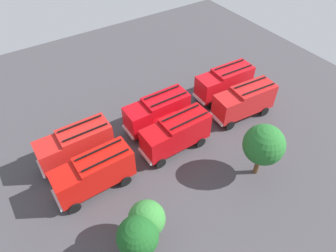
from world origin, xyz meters
TOP-DOWN VIEW (x-y plane):
  - ground_plane at (0.00, 0.00)m, footprint 55.03×55.03m
  - fire_truck_0 at (-9.44, -2.09)m, footprint 7.30×3.01m
  - fire_truck_1 at (0.14, -1.86)m, footprint 7.21×2.77m
  - fire_truck_2 at (9.20, -1.99)m, footprint 7.21×2.77m
  - fire_truck_3 at (-8.93, 1.85)m, footprint 7.37×3.21m
  - fire_truck_4 at (0.30, 1.94)m, footprint 7.23×2.84m
  - fire_truck_5 at (9.02, 2.05)m, footprint 7.25×2.89m
  - firefighter_0 at (8.79, 0.17)m, footprint 0.46×0.33m
  - firefighter_1 at (-10.98, -5.34)m, footprint 0.32×0.46m
  - tree_0 at (-4.35, 8.70)m, footprint 3.69×3.69m
  - tree_1 at (7.57, 8.79)m, footprint 2.81×2.81m
  - tree_2 at (8.84, 9.72)m, footprint 3.01×3.01m
  - traffic_cone_0 at (-3.86, 0.21)m, footprint 0.39×0.39m
  - traffic_cone_1 at (-4.40, -4.32)m, footprint 0.43×0.43m

SIDE VIEW (x-z plane):
  - ground_plane at x=0.00m, z-range 0.00..0.00m
  - traffic_cone_0 at x=-3.86m, z-range 0.00..0.56m
  - traffic_cone_1 at x=-4.40m, z-range 0.00..0.61m
  - firefighter_0 at x=8.79m, z-range 0.11..1.85m
  - firefighter_1 at x=-10.98m, z-range 0.13..1.97m
  - fire_truck_0 at x=-9.44m, z-range 0.21..4.09m
  - fire_truck_1 at x=0.14m, z-range 0.21..4.09m
  - fire_truck_2 at x=9.20m, z-range 0.21..4.09m
  - fire_truck_3 at x=-8.93m, z-range 0.21..4.09m
  - fire_truck_4 at x=0.30m, z-range 0.21..4.09m
  - fire_truck_5 at x=9.02m, z-range 0.21..4.09m
  - tree_1 at x=7.57m, z-range 0.75..5.12m
  - tree_2 at x=8.84m, z-range 0.81..5.48m
  - tree_0 at x=-4.35m, z-range 0.99..6.71m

